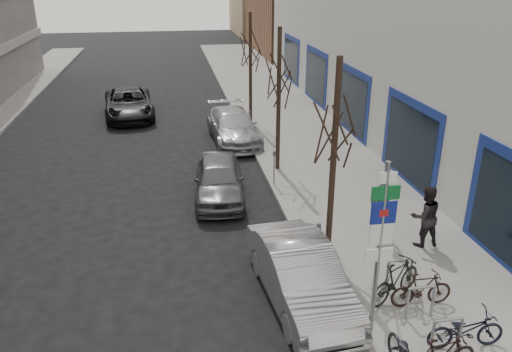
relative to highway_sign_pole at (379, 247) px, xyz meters
name	(u,v)px	position (x,y,z in m)	size (l,w,h in m)	color
sidewalk_east	(324,167)	(2.10, 10.01, -2.38)	(5.00, 70.00, 0.15)	slate
brick_building_far	(319,8)	(10.60, 40.01, 1.54)	(12.00, 14.00, 8.00)	brown
highway_sign_pole	(379,247)	(0.00, 0.00, 0.00)	(0.55, 0.10, 4.20)	gray
bike_rack	(421,298)	(1.40, 0.61, -1.80)	(0.66, 2.26, 0.83)	gray
tree_near	(336,114)	(0.20, 3.51, 1.65)	(1.80, 1.80, 5.50)	black
tree_mid	(279,67)	(0.20, 10.01, 1.65)	(1.80, 1.80, 5.50)	black
tree_far	(250,43)	(0.20, 16.51, 1.65)	(1.80, 1.80, 5.50)	black
meter_front	(318,241)	(-0.25, 3.01, -1.54)	(0.10, 0.08, 1.27)	gray
meter_mid	(274,164)	(-0.25, 8.51, -1.54)	(0.10, 0.08, 1.27)	gray
meter_back	(250,122)	(-0.25, 14.01, -1.54)	(0.10, 0.08, 1.27)	gray
bike_mid_curb	(466,327)	(1.87, -0.41, -1.81)	(0.49, 1.63, 0.99)	black
bike_mid_inner	(396,280)	(1.16, 1.37, -1.78)	(0.51, 1.72, 1.05)	black
bike_far_inner	(422,289)	(1.63, 1.02, -1.86)	(0.44, 1.48, 0.90)	black
parked_car_front	(301,275)	(-1.00, 1.85, -1.73)	(1.53, 4.40, 1.45)	#ADACB1
parked_car_mid	(219,179)	(-2.28, 8.01, -1.76)	(1.65, 4.10, 1.40)	#55565B
parked_car_back	(233,126)	(-1.00, 14.05, -1.74)	(2.00, 4.93, 1.43)	#A3A3A8
lane_car	(129,103)	(-5.97, 19.10, -1.72)	(2.45, 5.31, 1.47)	black
pedestrian_near	(380,211)	(1.92, 4.18, -1.45)	(0.62, 0.41, 1.71)	black
pedestrian_far	(425,216)	(2.99, 3.60, -1.40)	(0.67, 0.45, 1.81)	black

